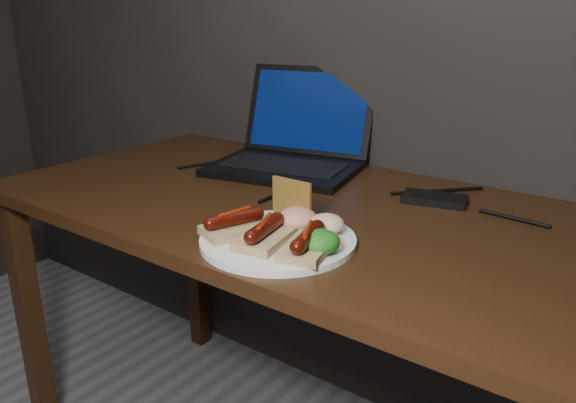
# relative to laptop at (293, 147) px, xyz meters

# --- Properties ---
(desk) EXTENTS (1.40, 0.70, 0.75)m
(desk) POSITION_rel_laptop_xyz_m (0.19, -0.23, -0.14)
(desk) COLOR #351F0D
(desk) RESTS_ON ground
(laptop) EXTENTS (0.42, 0.41, 0.25)m
(laptop) POSITION_rel_laptop_xyz_m (0.00, 0.00, 0.00)
(laptop) COLOR black
(laptop) RESTS_ON desk
(hard_drive) EXTENTS (0.15, 0.10, 0.02)m
(hard_drive) POSITION_rel_laptop_xyz_m (0.41, -0.06, -0.05)
(hard_drive) COLOR black
(hard_drive) RESTS_ON desk
(desk_cables) EXTENTS (0.88, 0.38, 0.01)m
(desk_cables) POSITION_rel_laptop_xyz_m (0.21, -0.09, -0.05)
(desk_cables) COLOR black
(desk_cables) RESTS_ON desk
(plate) EXTENTS (0.32, 0.32, 0.01)m
(plate) POSITION_rel_laptop_xyz_m (0.28, -0.43, -0.05)
(plate) COLOR white
(plate) RESTS_ON desk
(bread_sausage_left) EXTENTS (0.11, 0.13, 0.04)m
(bread_sausage_left) POSITION_rel_laptop_xyz_m (0.21, -0.46, -0.02)
(bread_sausage_left) COLOR tan
(bread_sausage_left) RESTS_ON plate
(bread_sausage_center) EXTENTS (0.09, 0.13, 0.04)m
(bread_sausage_center) POSITION_rel_laptop_xyz_m (0.28, -0.47, -0.02)
(bread_sausage_center) COLOR tan
(bread_sausage_center) RESTS_ON plate
(bread_sausage_right) EXTENTS (0.10, 0.13, 0.04)m
(bread_sausage_right) POSITION_rel_laptop_xyz_m (0.36, -0.45, -0.02)
(bread_sausage_right) COLOR tan
(bread_sausage_right) RESTS_ON plate
(crispbread) EXTENTS (0.09, 0.01, 0.08)m
(crispbread) POSITION_rel_laptop_xyz_m (0.26, -0.36, 0.00)
(crispbread) COLOR olive
(crispbread) RESTS_ON plate
(salad_greens) EXTENTS (0.07, 0.07, 0.04)m
(salad_greens) POSITION_rel_laptop_xyz_m (0.37, -0.44, -0.02)
(salad_greens) COLOR #105111
(salad_greens) RESTS_ON plate
(salsa_mound) EXTENTS (0.07, 0.07, 0.04)m
(salsa_mound) POSITION_rel_laptop_xyz_m (0.28, -0.38, -0.02)
(salsa_mound) COLOR #9A100F
(salsa_mound) RESTS_ON plate
(coleslaw_mound) EXTENTS (0.06, 0.06, 0.04)m
(coleslaw_mound) POSITION_rel_laptop_xyz_m (0.34, -0.36, -0.02)
(coleslaw_mound) COLOR silver
(coleslaw_mound) RESTS_ON plate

